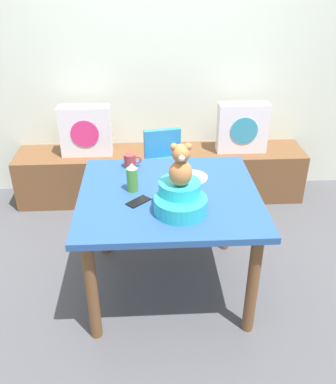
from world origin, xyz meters
The scene contains 13 objects.
ground_plane centered at (0.00, 0.00, 0.00)m, with size 8.00×8.00×0.00m, color #4C4C51.
back_wall centered at (0.00, 1.52, 1.30)m, with size 4.40×0.10×2.60m, color silver.
window_bench centered at (0.00, 1.25, 0.23)m, with size 2.60×0.44×0.46m, color brown.
pillow_floral_left centered at (-0.65, 1.23, 0.68)m, with size 0.44×0.15×0.44m.
pillow_floral_right centered at (0.72, 1.23, 0.68)m, with size 0.44×0.15×0.44m.
dining_table centered at (0.00, 0.00, 0.63)m, with size 1.10×1.01×0.74m.
highchair centered at (0.02, 0.82, 0.52)m, with size 0.38×0.49×0.79m.
infant_seat_teal centered at (0.05, -0.20, 0.81)m, with size 0.30×0.33×0.16m.
teddy_bear centered at (0.05, -0.20, 1.02)m, with size 0.13×0.12×0.25m.
ketchup_bottle centered at (-0.22, 0.05, 0.83)m, with size 0.07×0.07×0.18m.
coffee_mug centered at (-0.24, 0.37, 0.79)m, with size 0.12×0.08×0.09m.
dinner_plate_near centered at (0.16, 0.19, 0.75)m, with size 0.20×0.20×0.01m, color white.
cell_phone centered at (-0.19, -0.10, 0.74)m, with size 0.07×0.14×0.01m, color black.
Camera 1 is at (-0.13, -2.21, 2.00)m, focal length 39.10 mm.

